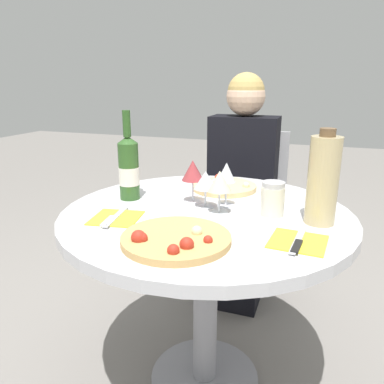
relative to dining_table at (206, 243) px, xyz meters
The scene contains 15 objects.
ground_plane 0.59m from the dining_table, ahead, with size 12.00×12.00×0.00m, color gray.
dining_table is the anchor object (origin of this frame).
chair_behind_diner 0.85m from the dining_table, 92.47° to the left, with size 0.43×0.43×0.87m.
seated_diner 0.70m from the dining_table, 92.95° to the left, with size 0.35×0.40×1.18m.
pizza_large 0.31m from the dining_table, 90.13° to the right, with size 0.30×0.30×0.05m.
pizza_small_far 0.31m from the dining_table, 92.52° to the left, with size 0.26×0.26×0.04m.
wine_bottle 0.40m from the dining_table, behind, with size 0.08×0.08×0.33m.
tall_carafe 0.45m from the dining_table, ahead, with size 0.09×0.09×0.29m.
sugar_shaker 0.28m from the dining_table, ahead, with size 0.08×0.08×0.11m.
wine_glass_back_left 0.26m from the dining_table, 135.66° to the left, with size 0.08×0.08×0.16m.
wine_glass_center 0.22m from the dining_table, 114.34° to the left, with size 0.08×0.08×0.13m.
wine_glass_front_right 0.24m from the dining_table, 14.69° to the right, with size 0.08×0.08×0.15m.
wine_glass_back_right 0.26m from the dining_table, 57.06° to the left, with size 0.07×0.07×0.16m.
place_setting_left 0.33m from the dining_table, 145.16° to the right, with size 0.17×0.19×0.01m.
place_setting_right 0.38m from the dining_table, 28.26° to the right, with size 0.16×0.19×0.01m.
Camera 1 is at (0.36, -1.16, 1.14)m, focal length 35.00 mm.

